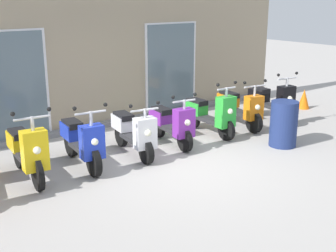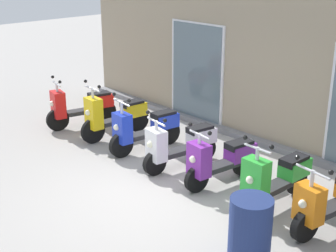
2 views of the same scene
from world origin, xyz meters
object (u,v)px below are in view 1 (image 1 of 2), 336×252
(scooter_green, at_px, (210,113))
(scooter_orange, at_px, (240,107))
(scooter_white, at_px, (133,132))
(traffic_cone, at_px, (304,99))
(scooter_black, at_px, (272,101))
(trash_bin, at_px, (284,124))
(scooter_yellow, at_px, (27,150))
(scooter_blue, at_px, (81,141))
(scooter_purple, at_px, (171,123))

(scooter_green, bearing_deg, scooter_orange, 1.97)
(scooter_orange, bearing_deg, scooter_white, -178.29)
(scooter_white, xyz_separation_m, scooter_orange, (2.98, 0.09, 0.00))
(scooter_green, relative_size, traffic_cone, 3.05)
(scooter_black, xyz_separation_m, trash_bin, (-1.31, -1.41, -0.03))
(scooter_yellow, height_order, scooter_orange, scooter_yellow)
(scooter_green, xyz_separation_m, scooter_orange, (0.95, 0.03, -0.03))
(scooter_green, bearing_deg, traffic_cone, 3.02)
(scooter_yellow, bearing_deg, scooter_green, 0.08)
(trash_bin, bearing_deg, scooter_blue, 158.59)
(traffic_cone, bearing_deg, scooter_white, -177.50)
(scooter_white, height_order, scooter_purple, scooter_purple)
(scooter_green, height_order, scooter_black, scooter_black)
(scooter_purple, relative_size, traffic_cone, 2.93)
(scooter_blue, bearing_deg, scooter_green, -0.01)
(scooter_yellow, height_order, scooter_black, scooter_yellow)
(scooter_purple, distance_m, scooter_orange, 2.03)
(scooter_white, bearing_deg, scooter_green, 1.58)
(scooter_purple, bearing_deg, scooter_black, -0.59)
(scooter_black, distance_m, trash_bin, 1.92)
(scooter_yellow, relative_size, scooter_purple, 1.09)
(scooter_purple, height_order, scooter_orange, scooter_orange)
(scooter_blue, distance_m, scooter_white, 1.05)
(scooter_yellow, bearing_deg, scooter_orange, 0.44)
(scooter_green, height_order, trash_bin, scooter_green)
(scooter_white, relative_size, traffic_cone, 3.05)
(scooter_orange, bearing_deg, traffic_cone, 3.39)
(scooter_blue, xyz_separation_m, trash_bin, (3.72, -1.46, -0.01))
(scooter_white, relative_size, trash_bin, 1.72)
(trash_bin, bearing_deg, scooter_purple, 140.27)
(scooter_purple, height_order, traffic_cone, scooter_purple)
(scooter_white, xyz_separation_m, scooter_green, (2.03, 0.06, 0.03))
(traffic_cone, relative_size, trash_bin, 0.57)
(scooter_white, bearing_deg, scooter_black, 0.05)
(scooter_green, relative_size, scooter_orange, 1.01)
(scooter_blue, height_order, scooter_green, scooter_green)
(scooter_green, distance_m, trash_bin, 1.60)
(scooter_white, xyz_separation_m, traffic_cone, (5.62, 0.25, -0.19))
(scooter_purple, xyz_separation_m, scooter_green, (1.08, 0.02, 0.03))
(scooter_orange, bearing_deg, scooter_yellow, -179.56)
(scooter_green, bearing_deg, scooter_white, -178.42)
(scooter_white, distance_m, trash_bin, 3.02)
(scooter_green, height_order, traffic_cone, scooter_green)
(scooter_blue, xyz_separation_m, scooter_orange, (4.02, 0.03, -0.01))
(scooter_black, bearing_deg, traffic_cone, 8.42)
(scooter_white, bearing_deg, trash_bin, -27.69)
(scooter_white, height_order, scooter_black, scooter_black)
(trash_bin, bearing_deg, scooter_white, 152.31)
(scooter_yellow, height_order, trash_bin, scooter_yellow)
(scooter_white, height_order, trash_bin, scooter_white)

